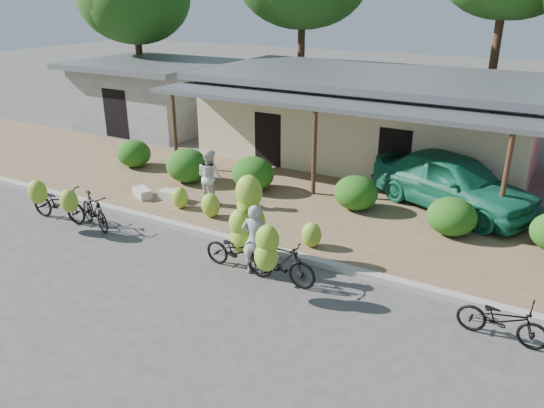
% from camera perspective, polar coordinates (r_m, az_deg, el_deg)
% --- Properties ---
extents(ground, '(100.00, 100.00, 0.00)m').
position_cam_1_polar(ground, '(12.54, -7.83, -8.01)').
color(ground, '#454240').
rests_on(ground, ground).
extents(sidewalk, '(60.00, 6.00, 0.12)m').
position_cam_1_polar(sidewalk, '(16.32, 2.76, -0.26)').
color(sidewalk, olive).
rests_on(sidewalk, ground).
extents(curb, '(60.00, 0.25, 0.15)m').
position_cam_1_polar(curb, '(13.94, -2.89, -4.24)').
color(curb, '#A8A399').
rests_on(curb, ground).
extents(shop_main, '(13.00, 8.50, 3.35)m').
position_cam_1_polar(shop_main, '(21.08, 10.31, 9.25)').
color(shop_main, beige).
rests_on(shop_main, ground).
extents(shop_grey, '(7.00, 6.00, 3.15)m').
position_cam_1_polar(shop_grey, '(26.80, -12.76, 11.50)').
color(shop_grey, '#A2A19D').
rests_on(shop_grey, ground).
extents(hedge_0, '(1.30, 1.17, 1.02)m').
position_cam_1_polar(hedge_0, '(20.39, -14.65, 5.29)').
color(hedge_0, '#135515').
rests_on(hedge_0, sidewalk).
extents(hedge_1, '(1.48, 1.33, 1.16)m').
position_cam_1_polar(hedge_1, '(18.33, -9.13, 4.11)').
color(hedge_1, '#135515').
rests_on(hedge_1, sidewalk).
extents(hedge_2, '(1.43, 1.29, 1.12)m').
position_cam_1_polar(hedge_2, '(17.35, -2.08, 3.29)').
color(hedge_2, '#135515').
rests_on(hedge_2, sidewalk).
extents(hedge_3, '(1.32, 1.19, 1.03)m').
position_cam_1_polar(hedge_3, '(15.97, 9.00, 1.19)').
color(hedge_3, '#135515').
rests_on(hedge_3, sidewalk).
extents(hedge_4, '(1.32, 1.19, 1.03)m').
position_cam_1_polar(hedge_4, '(14.91, 18.77, -1.28)').
color(hedge_4, '#135515').
rests_on(hedge_4, sidewalk).
extents(bike_far_left, '(2.01, 1.30, 1.44)m').
position_cam_1_polar(bike_far_left, '(16.43, -22.18, 0.19)').
color(bike_far_left, black).
rests_on(bike_far_left, ground).
extents(bike_left, '(1.75, 1.35, 1.29)m').
position_cam_1_polar(bike_left, '(15.57, -18.94, -0.53)').
color(bike_left, black).
rests_on(bike_left, ground).
extents(bike_center, '(1.77, 1.17, 2.22)m').
position_cam_1_polar(bike_center, '(12.70, -3.08, -2.96)').
color(bike_center, black).
rests_on(bike_center, ground).
extents(bike_right, '(1.76, 1.13, 1.68)m').
position_cam_1_polar(bike_right, '(11.82, 0.55, -5.92)').
color(bike_right, black).
rests_on(bike_right, ground).
extents(bike_far_right, '(1.69, 0.65, 0.88)m').
position_cam_1_polar(bike_far_right, '(11.15, 23.54, -11.32)').
color(bike_far_right, black).
rests_on(bike_far_right, ground).
extents(loose_banana_a, '(0.53, 0.45, 0.67)m').
position_cam_1_polar(loose_banana_a, '(16.16, -9.88, 0.69)').
color(loose_banana_a, '#98B62D').
rests_on(loose_banana_a, sidewalk).
extents(loose_banana_b, '(0.57, 0.49, 0.71)m').
position_cam_1_polar(loose_banana_b, '(15.38, -6.62, -0.14)').
color(loose_banana_b, '#98B62D').
rests_on(loose_banana_b, sidewalk).
extents(loose_banana_c, '(0.53, 0.45, 0.66)m').
position_cam_1_polar(loose_banana_c, '(13.55, 4.26, -3.31)').
color(loose_banana_c, '#98B62D').
rests_on(loose_banana_c, sidewalk).
extents(sack_near, '(0.86, 0.42, 0.30)m').
position_cam_1_polar(sack_near, '(16.86, -10.65, 0.88)').
color(sack_near, beige).
rests_on(sack_near, sidewalk).
extents(sack_far, '(0.84, 0.67, 0.28)m').
position_cam_1_polar(sack_far, '(17.34, -13.77, 1.18)').
color(sack_far, beige).
rests_on(sack_far, sidewalk).
extents(vendor, '(0.70, 0.52, 1.75)m').
position_cam_1_polar(vendor, '(12.25, -1.86, -3.91)').
color(vendor, '#9A9A9A').
rests_on(vendor, ground).
extents(bystander, '(0.95, 0.81, 1.72)m').
position_cam_1_polar(bystander, '(16.24, -6.71, 2.96)').
color(bystander, silver).
rests_on(bystander, sidewalk).
extents(teal_van, '(5.42, 3.81, 1.71)m').
position_cam_1_polar(teal_van, '(16.58, 18.87, 2.29)').
color(teal_van, '#197352').
rests_on(teal_van, sidewalk).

